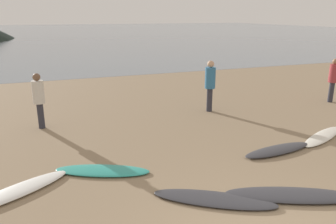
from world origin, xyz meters
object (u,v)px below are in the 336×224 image
object	(u,v)px
surfboard_4	(278,150)
surfboard_5	(323,136)
surfboard_3	(292,195)
person_2	(210,82)
person_1	(39,96)
surfboard_2	(214,199)
surfboard_1	(102,171)
surfboard_0	(16,191)
person_0	(333,77)

from	to	relation	value
surfboard_4	surfboard_5	distance (m)	1.82
surfboard_3	person_2	xyz separation A→B (m)	(1.19, 5.58, 0.99)
person_1	person_2	world-z (taller)	person_2
surfboard_5	person_1	xyz separation A→B (m)	(-7.18, 3.56, 0.93)
surfboard_2	surfboard_3	world-z (taller)	surfboard_3
surfboard_1	surfboard_4	xyz separation A→B (m)	(4.22, -0.42, 0.01)
surfboard_3	person_1	size ratio (longest dim) A/B	1.50
surfboard_3	surfboard_0	bearing A→B (deg)	-178.07
person_2	surfboard_4	bearing A→B (deg)	65.83
surfboard_3	surfboard_1	bearing A→B (deg)	168.08
surfboard_0	surfboard_5	xyz separation A→B (m)	(7.68, 0.25, -0.01)
surfboard_0	surfboard_1	size ratio (longest dim) A/B	1.07
surfboard_3	surfboard_4	bearing A→B (deg)	82.46
surfboard_0	surfboard_4	distance (m)	5.89
surfboard_0	person_1	distance (m)	3.94
surfboard_1	surfboard_2	distance (m)	2.50
surfboard_3	person_1	world-z (taller)	person_1
surfboard_4	person_0	world-z (taller)	person_0
surfboard_2	surfboard_4	xyz separation A→B (m)	(2.53, 1.42, 0.01)
surfboard_2	surfboard_4	distance (m)	2.90
surfboard_2	surfboard_5	distance (m)	4.67
surfboard_4	person_0	bearing A→B (deg)	26.57
surfboard_2	surfboard_4	bearing A→B (deg)	62.30
surfboard_0	person_2	bearing A→B (deg)	1.35
surfboard_0	surfboard_4	xyz separation A→B (m)	(5.89, -0.11, -0.00)
surfboard_3	person_0	bearing A→B (deg)	63.58
surfboard_0	person_2	world-z (taller)	person_2
surfboard_0	surfboard_5	world-z (taller)	surfboard_0
person_0	surfboard_0	bearing A→B (deg)	-149.63
surfboard_1	surfboard_3	size ratio (longest dim) A/B	0.82
surfboard_0	person_0	world-z (taller)	person_0
surfboard_1	surfboard_5	size ratio (longest dim) A/B	0.93
surfboard_3	person_2	world-z (taller)	person_2
surfboard_2	surfboard_0	bearing A→B (deg)	-171.72
surfboard_5	person_0	bearing A→B (deg)	17.49
surfboard_0	surfboard_2	distance (m)	3.70
surfboard_1	surfboard_5	xyz separation A→B (m)	(6.00, -0.06, -0.00)
surfboard_0	person_1	size ratio (longest dim) A/B	1.32
surfboard_5	person_1	bearing A→B (deg)	129.42
person_1	surfboard_2	bearing A→B (deg)	117.22
person_0	surfboard_1	bearing A→B (deg)	-148.67
surfboard_3	surfboard_5	distance (m)	3.64
surfboard_1	person_2	world-z (taller)	person_2
surfboard_0	surfboard_4	size ratio (longest dim) A/B	1.08
person_0	person_2	size ratio (longest dim) A/B	0.95
surfboard_0	surfboard_4	world-z (taller)	surfboard_0
person_1	surfboard_1	bearing A→B (deg)	107.58
surfboard_0	person_2	size ratio (longest dim) A/B	1.23
surfboard_5	person_0	size ratio (longest dim) A/B	1.30
surfboard_0	person_1	world-z (taller)	person_1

